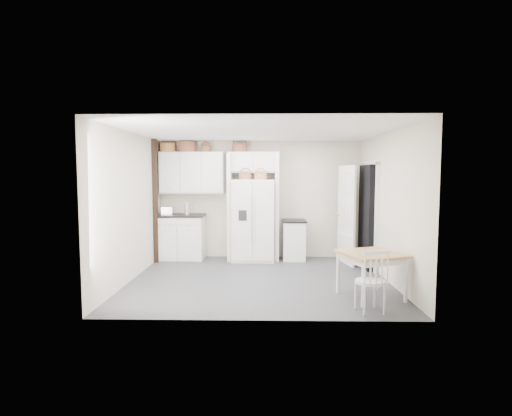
{
  "coord_description": "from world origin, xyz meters",
  "views": [
    {
      "loc": [
        0.09,
        -6.95,
        1.85
      ],
      "look_at": [
        -0.06,
        0.4,
        1.24
      ],
      "focal_mm": 28.0,
      "sensor_mm": 36.0,
      "label": 1
    }
  ],
  "objects": [
    {
      "name": "floor",
      "position": [
        0.0,
        0.0,
        0.0
      ],
      "size": [
        4.5,
        4.5,
        0.0
      ],
      "primitive_type": "plane",
      "color": "#3D3D43",
      "rests_on": "ground"
    },
    {
      "name": "wall_right",
      "position": [
        2.25,
        0.0,
        1.3
      ],
      "size": [
        0.0,
        4.0,
        4.0
      ],
      "primitive_type": "plane",
      "rotation": [
        1.57,
        0.0,
        -1.57
      ],
      "color": "beige",
      "rests_on": "floor"
    },
    {
      "name": "fridge_panel_left",
      "position": [
        -0.66,
        1.7,
        1.15
      ],
      "size": [
        0.08,
        0.6,
        2.3
      ],
      "primitive_type": "cube",
      "color": "white",
      "rests_on": "floor"
    },
    {
      "name": "basket_fridge_a",
      "position": [
        -0.32,
        1.54,
        1.82
      ],
      "size": [
        0.26,
        0.26,
        0.14
      ],
      "primitive_type": "cylinder",
      "color": "brown",
      "rests_on": "refrigerator"
    },
    {
      "name": "toaster",
      "position": [
        -2.04,
        1.69,
        1.07
      ],
      "size": [
        0.25,
        0.17,
        0.16
      ],
      "primitive_type": "cube",
      "rotation": [
        0.0,
        0.0,
        0.18
      ],
      "color": "silver",
      "rests_on": "counter_left"
    },
    {
      "name": "wall_left",
      "position": [
        -2.25,
        0.0,
        1.3
      ],
      "size": [
        0.0,
        4.0,
        4.0
      ],
      "primitive_type": "plane",
      "rotation": [
        1.57,
        0.0,
        1.57
      ],
      "color": "beige",
      "rests_on": "floor"
    },
    {
      "name": "bridge_cabinet",
      "position": [
        -0.15,
        1.83,
        2.12
      ],
      "size": [
        1.12,
        0.34,
        0.45
      ],
      "primitive_type": "cube",
      "color": "white",
      "rests_on": "wall_back"
    },
    {
      "name": "basket_upper_b",
      "position": [
        -1.61,
        1.83,
        2.46
      ],
      "size": [
        0.39,
        0.39,
        0.23
      ],
      "primitive_type": "cylinder",
      "color": "brown",
      "rests_on": "upper_cabinet"
    },
    {
      "name": "base_cab_left",
      "position": [
        -1.75,
        1.7,
        0.47
      ],
      "size": [
        1.02,
        0.65,
        0.95
      ],
      "primitive_type": "cube",
      "color": "white",
      "rests_on": "floor"
    },
    {
      "name": "dining_table",
      "position": [
        1.7,
        -1.01,
        0.35
      ],
      "size": [
        1.05,
        1.05,
        0.69
      ],
      "primitive_type": "cube",
      "rotation": [
        0.0,
        0.0,
        0.33
      ],
      "color": "#AA793A",
      "rests_on": "floor"
    },
    {
      "name": "counter_left",
      "position": [
        -1.75,
        1.7,
        0.97
      ],
      "size": [
        1.07,
        0.69,
        0.04
      ],
      "primitive_type": "cube",
      "color": "black",
      "rests_on": "base_cab_left"
    },
    {
      "name": "basket_bridge_a",
      "position": [
        -0.45,
        1.83,
        2.44
      ],
      "size": [
        0.32,
        0.32,
        0.18
      ],
      "primitive_type": "cylinder",
      "color": "brown",
      "rests_on": "bridge_cabinet"
    },
    {
      "name": "door_slab",
      "position": [
        1.8,
        1.33,
        1.02
      ],
      "size": [
        0.21,
        0.79,
        2.05
      ],
      "primitive_type": "cube",
      "rotation": [
        0.0,
        0.0,
        -1.36
      ],
      "color": "white",
      "rests_on": "floor"
    },
    {
      "name": "ceiling",
      "position": [
        0.0,
        0.0,
        2.6
      ],
      "size": [
        4.5,
        4.5,
        0.0
      ],
      "primitive_type": "plane",
      "color": "white",
      "rests_on": "wall_back"
    },
    {
      "name": "cookbook_cream",
      "position": [
        -1.58,
        1.62,
        1.12
      ],
      "size": [
        0.04,
        0.17,
        0.25
      ],
      "primitive_type": "cube",
      "rotation": [
        0.0,
        0.0,
        -0.03
      ],
      "color": "beige",
      "rests_on": "counter_left"
    },
    {
      "name": "windsor_chair",
      "position": [
        1.52,
        -1.64,
        0.42
      ],
      "size": [
        0.47,
        0.44,
        0.83
      ],
      "primitive_type": "cube",
      "rotation": [
        0.0,
        0.0,
        0.2
      ],
      "color": "white",
      "rests_on": "floor"
    },
    {
      "name": "refrigerator",
      "position": [
        -0.15,
        1.64,
        0.88
      ],
      "size": [
        0.91,
        0.73,
        1.75
      ],
      "primitive_type": "cube",
      "color": "white",
      "rests_on": "floor"
    },
    {
      "name": "cookbook_red",
      "position": [
        -1.59,
        1.62,
        1.11
      ],
      "size": [
        0.07,
        0.16,
        0.23
      ],
      "primitive_type": "cube",
      "rotation": [
        0.0,
        0.0,
        -0.22
      ],
      "color": "maroon",
      "rests_on": "counter_left"
    },
    {
      "name": "fridge_panel_right",
      "position": [
        0.36,
        1.7,
        1.15
      ],
      "size": [
        0.08,
        0.6,
        2.3
      ],
      "primitive_type": "cube",
      "color": "white",
      "rests_on": "floor"
    },
    {
      "name": "basket_fridge_b",
      "position": [
        0.01,
        1.54,
        1.82
      ],
      "size": [
        0.26,
        0.26,
        0.14
      ],
      "primitive_type": "cylinder",
      "color": "brown",
      "rests_on": "refrigerator"
    },
    {
      "name": "doorway_void",
      "position": [
        2.16,
        1.0,
        1.02
      ],
      "size": [
        0.18,
        0.85,
        2.05
      ],
      "primitive_type": "cube",
      "color": "black",
      "rests_on": "floor"
    },
    {
      "name": "wall_back",
      "position": [
        0.0,
        2.0,
        1.3
      ],
      "size": [
        4.5,
        0.0,
        4.5
      ],
      "primitive_type": "plane",
      "rotation": [
        1.57,
        0.0,
        0.0
      ],
      "color": "beige",
      "rests_on": "floor"
    },
    {
      "name": "trim_post",
      "position": [
        -2.2,
        1.35,
        1.3
      ],
      "size": [
        0.09,
        0.09,
        2.6
      ],
      "primitive_type": "cube",
      "color": "black",
      "rests_on": "floor"
    },
    {
      "name": "counter_right",
      "position": [
        0.74,
        1.7,
        0.86
      ],
      "size": [
        0.51,
        0.61,
        0.04
      ],
      "primitive_type": "cube",
      "color": "black",
      "rests_on": "base_cab_right"
    },
    {
      "name": "basket_upper_c",
      "position": [
        -1.2,
        1.83,
        2.41
      ],
      "size": [
        0.22,
        0.22,
        0.13
      ],
      "primitive_type": "cylinder",
      "color": "brown",
      "rests_on": "upper_cabinet"
    },
    {
      "name": "base_cab_right",
      "position": [
        0.74,
        1.7,
        0.42
      ],
      "size": [
        0.48,
        0.57,
        0.84
      ],
      "primitive_type": "cube",
      "color": "white",
      "rests_on": "floor"
    },
    {
      "name": "upper_cabinet",
      "position": [
        -1.5,
        1.83,
        1.9
      ],
      "size": [
        1.4,
        0.34,
        0.9
      ],
      "primitive_type": "cube",
      "color": "white",
      "rests_on": "wall_back"
    },
    {
      "name": "basket_upper_a",
      "position": [
        -2.03,
        1.83,
        2.45
      ],
      "size": [
        0.34,
        0.34,
        0.19
      ],
      "primitive_type": "cylinder",
      "color": "brown",
      "rests_on": "upper_cabinet"
    }
  ]
}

